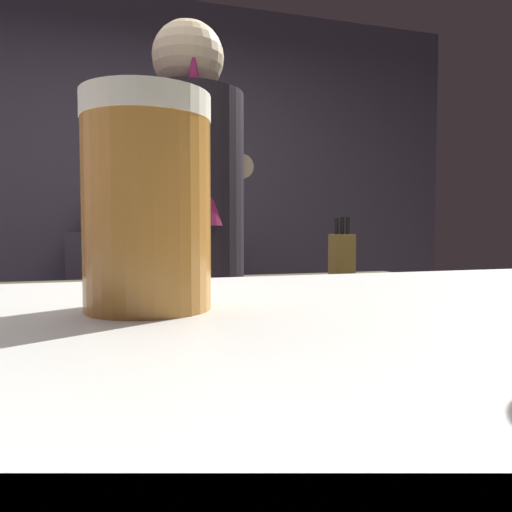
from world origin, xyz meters
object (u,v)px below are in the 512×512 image
object	(u,v)px
knife_block	(342,255)
bottle_vinegar	(86,217)
chefs_knife	(243,283)
pint_glass_near	(152,204)
bottle_olive_oil	(146,219)
bartender	(191,261)
mixing_bowl	(122,279)

from	to	relation	value
knife_block	bottle_vinegar	xyz separation A→B (m)	(-1.16, 1.28, 0.19)
chefs_knife	bottle_vinegar	bearing A→B (deg)	111.27
pint_glass_near	bottle_olive_oil	bearing A→B (deg)	85.90
pint_glass_near	bottle_olive_oil	size ratio (longest dim) A/B	0.63
bartender	knife_block	size ratio (longest dim) A/B	6.28
mixing_bowl	chefs_knife	bearing A→B (deg)	-4.60
mixing_bowl	bottle_vinegar	distance (m)	1.38
chefs_knife	bottle_vinegar	world-z (taller)	bottle_vinegar
chefs_knife	knife_block	bearing A→B (deg)	6.03
mixing_bowl	bottle_olive_oil	distance (m)	1.34
bartender	bottle_vinegar	bearing A→B (deg)	12.12
pint_glass_near	bottle_vinegar	world-z (taller)	bottle_vinegar
knife_block	bottle_olive_oil	world-z (taller)	bottle_olive_oil
chefs_knife	bottle_olive_oil	xyz separation A→B (m)	(-0.29, 1.34, 0.28)
mixing_bowl	bartender	bearing A→B (deg)	-66.18
bartender	bottle_olive_oil	size ratio (longest dim) A/B	8.31
bartender	bottle_vinegar	xyz separation A→B (m)	(-0.38, 1.78, 0.18)
mixing_bowl	knife_block	bearing A→B (deg)	3.21
knife_block	bottle_vinegar	world-z (taller)	bottle_vinegar
knife_block	bottle_olive_oil	size ratio (longest dim) A/B	1.32
pint_glass_near	bottle_vinegar	distance (m)	2.98
mixing_bowl	pint_glass_near	distance (m)	1.65
knife_block	mixing_bowl	bearing A→B (deg)	-176.79
bartender	pint_glass_near	world-z (taller)	bartender
pint_glass_near	mixing_bowl	bearing A→B (deg)	89.26
bartender	bottle_vinegar	size ratio (longest dim) A/B	7.08
knife_block	mixing_bowl	size ratio (longest dim) A/B	1.28
mixing_bowl	bottle_olive_oil	size ratio (longest dim) A/B	1.03
bottle_vinegar	bottle_olive_oil	world-z (taller)	bottle_vinegar
knife_block	bottle_olive_oil	distance (m)	1.48
mixing_bowl	pint_glass_near	world-z (taller)	pint_glass_near
bartender	chefs_knife	distance (m)	0.51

